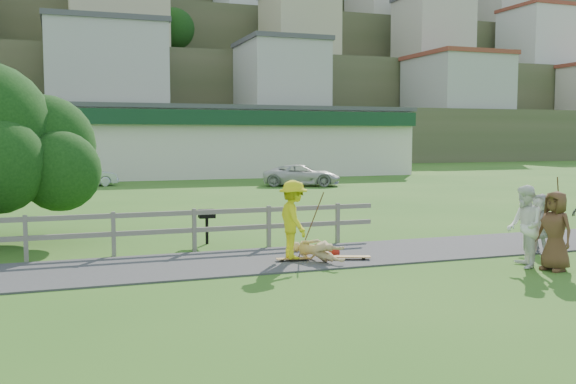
% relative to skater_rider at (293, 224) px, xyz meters
% --- Properties ---
extents(ground, '(260.00, 260.00, 0.00)m').
position_rel_skater_rider_xyz_m(ground, '(0.11, -1.09, -0.91)').
color(ground, '#2E631C').
rests_on(ground, ground).
extents(path, '(34.00, 3.00, 0.04)m').
position_rel_skater_rider_xyz_m(path, '(0.11, 0.41, -0.89)').
color(path, '#333336').
rests_on(path, ground).
extents(fence, '(15.05, 0.10, 1.10)m').
position_rel_skater_rider_xyz_m(fence, '(-4.51, 2.21, -0.19)').
color(fence, slate).
rests_on(fence, ground).
extents(strip_mall, '(32.50, 10.75, 5.10)m').
position_rel_skater_rider_xyz_m(strip_mall, '(4.11, 33.84, 1.67)').
color(strip_mall, silver).
rests_on(strip_mall, ground).
extents(hillside, '(220.00, 67.00, 47.50)m').
position_rel_skater_rider_xyz_m(hillside, '(0.11, 90.21, 13.50)').
color(hillside, '#43502F').
rests_on(hillside, ground).
extents(skater_rider, '(0.68, 1.18, 1.83)m').
position_rel_skater_rider_xyz_m(skater_rider, '(0.00, 0.00, 0.00)').
color(skater_rider, yellow).
rests_on(skater_rider, ground).
extents(skater_fallen, '(1.53, 1.00, 0.56)m').
position_rel_skater_rider_xyz_m(skater_fallen, '(0.52, -0.18, -0.63)').
color(skater_fallen, tan).
rests_on(skater_fallen, ground).
extents(spectator_a, '(1.00, 1.11, 1.86)m').
position_rel_skater_rider_xyz_m(spectator_a, '(4.70, -2.25, 0.01)').
color(spectator_a, white).
rests_on(spectator_a, ground).
extents(spectator_c, '(0.72, 0.95, 1.75)m').
position_rel_skater_rider_xyz_m(spectator_c, '(5.09, -2.76, -0.04)').
color(spectator_c, brown).
rests_on(spectator_c, ground).
extents(spectator_d, '(0.51, 1.43, 1.52)m').
position_rel_skater_rider_xyz_m(spectator_d, '(6.23, -0.98, -0.15)').
color(spectator_d, beige).
rests_on(spectator_d, ground).
extents(car_silver, '(3.97, 2.18, 1.24)m').
position_rel_skater_rider_xyz_m(car_silver, '(-3.85, 25.28, -0.29)').
color(car_silver, silver).
rests_on(car_silver, ground).
extents(car_white, '(5.01, 3.65, 1.27)m').
position_rel_skater_rider_xyz_m(car_white, '(8.35, 21.49, -0.28)').
color(car_white, beige).
rests_on(car_white, ground).
extents(bbq, '(0.46, 0.36, 0.95)m').
position_rel_skater_rider_xyz_m(bbq, '(-1.35, 3.21, -0.44)').
color(bbq, black).
rests_on(bbq, ground).
extents(longboard_rider, '(0.82, 0.32, 0.09)m').
position_rel_skater_rider_xyz_m(longboard_rider, '(0.00, 0.00, -0.87)').
color(longboard_rider, '#986531').
rests_on(longboard_rider, ground).
extents(longboard_fallen, '(0.99, 0.57, 0.11)m').
position_rel_skater_rider_xyz_m(longboard_fallen, '(1.32, -0.28, -0.86)').
color(longboard_fallen, '#986531').
rests_on(longboard_fallen, ground).
extents(helmet, '(0.28, 0.28, 0.28)m').
position_rel_skater_rider_xyz_m(helmet, '(1.12, 0.17, -0.77)').
color(helmet, '#A41A0E').
rests_on(helmet, ground).
extents(pole_rider, '(0.03, 0.03, 1.72)m').
position_rel_skater_rider_xyz_m(pole_rider, '(0.60, 0.40, -0.05)').
color(pole_rider, '#503420').
rests_on(pole_rider, ground).
extents(pole_spec_left, '(0.03, 0.03, 2.00)m').
position_rel_skater_rider_xyz_m(pole_spec_left, '(6.08, -1.81, 0.09)').
color(pole_spec_left, '#503420').
rests_on(pole_spec_left, ground).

